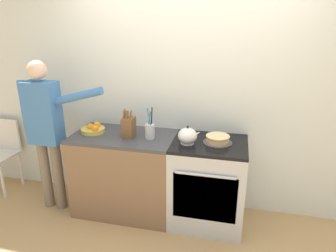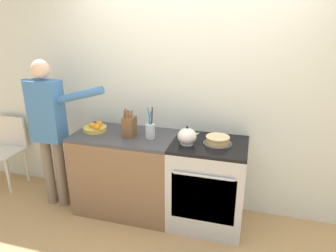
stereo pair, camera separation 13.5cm
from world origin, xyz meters
name	(u,v)px [view 1 (the left image)]	position (x,y,z in m)	size (l,w,h in m)	color
ground_plane	(176,234)	(0.00, 0.00, 0.00)	(16.00, 16.00, 0.00)	tan
wall_back	(189,94)	(0.00, 0.64, 1.30)	(8.00, 0.04, 2.60)	silver
counter_cabinet	(125,173)	(-0.64, 0.31, 0.45)	(1.07, 0.62, 0.90)	brown
stove_range	(208,183)	(0.27, 0.31, 0.45)	(0.74, 0.66, 0.90)	#B7BABF
layer_cake	(218,139)	(0.34, 0.32, 0.93)	(0.28, 0.28, 0.08)	#4C4C51
tea_kettle	(188,136)	(0.06, 0.24, 0.98)	(0.23, 0.19, 0.18)	white
knife_block	(129,127)	(-0.56, 0.28, 1.01)	(0.12, 0.14, 0.30)	brown
utensil_crock	(150,131)	(-0.34, 0.28, 0.98)	(0.10, 0.10, 0.33)	#B7BABF
fruit_bowl	(93,129)	(-0.98, 0.32, 0.93)	(0.25, 0.25, 0.11)	gold
person_baker	(46,125)	(-1.45, 0.17, 1.00)	(0.94, 0.20, 1.67)	#7A6B5B
dining_chair	(2,149)	(-2.33, 0.44, 0.51)	(0.40, 0.40, 0.88)	silver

